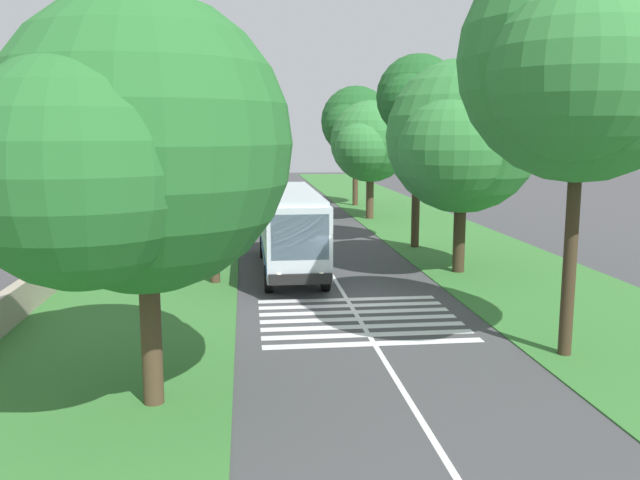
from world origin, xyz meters
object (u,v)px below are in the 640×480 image
trailing_car_3 (261,185)px  roadside_tree_right_3 (416,100)px  trailing_car_0 (272,212)px  roadside_tree_left_3 (222,131)px  trailing_car_2 (267,192)px  coach_bus (290,225)px  roadside_tree_right_1 (354,124)px  roadside_tree_right_2 (368,144)px  roadside_tree_left_1 (201,115)px  roadside_tree_right_4 (573,67)px  utility_pole (213,176)px  roadside_tree_right_0 (457,141)px  trailing_car_1 (267,199)px  roadside_tree_left_4 (135,154)px  roadside_building (35,170)px  roadside_tree_left_0 (231,130)px  roadside_tree_left_2 (207,100)px

trailing_car_3 → roadside_tree_right_3: bearing=-168.3°
trailing_car_0 → roadside_tree_left_3: 39.70m
trailing_car_0 → trailing_car_2: same height
coach_bus → roadside_tree_right_3: bearing=-52.3°
trailing_car_2 → coach_bus: bearing=179.8°
roadside_tree_right_1 → trailing_car_0: bearing=142.3°
coach_bus → roadside_tree_right_2: (17.95, -6.93, 3.35)m
trailing_car_0 → roadside_tree_right_1: 13.85m
roadside_tree_left_1 → roadside_tree_right_2: (10.87, -11.27, -1.75)m
roadside_tree_right_4 → utility_pole: bearing=30.9°
trailing_car_2 → roadside_tree_left_3: size_ratio=0.42×
roadside_tree_right_0 → roadside_tree_left_1: bearing=55.6°
roadside_tree_left_3 → roadside_tree_right_4: bearing=-170.4°
roadside_tree_right_1 → roadside_tree_right_3: size_ratio=0.98×
trailing_car_1 → roadside_tree_left_4: (-41.79, 4.28, 5.20)m
trailing_car_3 → roadside_tree_right_1: (-14.56, -7.60, 6.40)m
roadside_tree_right_4 → roadside_tree_left_3: bearing=9.6°
roadside_tree_right_0 → roadside_building: bearing=50.7°
roadside_tree_left_3 → roadside_tree_right_1: (-29.29, -12.09, 0.65)m
roadside_tree_left_1 → coach_bus: bearing=-148.5°
trailing_car_2 → roadside_tree_right_4: 47.38m
utility_pole → trailing_car_0: bearing=-16.2°
roadside_tree_left_4 → trailing_car_2: bearing=-5.3°
roadside_tree_left_4 → roadside_tree_right_1: (41.59, -11.78, 1.19)m
roadside_tree_left_3 → roadside_tree_right_4: 69.62m
roadside_tree_right_1 → trailing_car_1: bearing=88.4°
roadside_tree_left_3 → roadside_tree_left_0: bearing=-171.6°
trailing_car_0 → roadside_tree_right_2: roadside_tree_right_2 is taller
roadside_tree_right_2 → roadside_tree_right_1: bearing=-2.6°
coach_bus → roadside_tree_left_2: size_ratio=1.07×
trailing_car_1 → roadside_tree_right_3: size_ratio=0.41×
coach_bus → trailing_car_2: bearing=-0.2°
trailing_car_0 → roadside_tree_right_3: size_ratio=0.41×
roadside_tree_right_2 → trailing_car_1: bearing=37.7°
trailing_car_1 → roadside_tree_right_0: size_ratio=0.45×
roadside_tree_left_1 → utility_pole: (-1.92, -0.68, -3.17)m
roadside_tree_left_2 → roadside_tree_left_4: (-12.63, 0.96, -1.75)m
trailing_car_2 → roadside_tree_right_2: 18.02m
roadside_tree_left_0 → utility_pole: size_ratio=1.18×
trailing_car_3 → roadside_tree_left_1: (-34.41, 4.08, 6.58)m
coach_bus → roadside_tree_left_1: size_ratio=1.03×
roadside_tree_right_1 → roadside_building: 25.60m
coach_bus → roadside_tree_left_3: bearing=4.8°
trailing_car_2 → roadside_tree_right_1: (-6.98, -7.23, 6.40)m
trailing_car_0 → utility_pole: (-12.05, 3.49, 3.41)m
roadside_tree_left_3 → utility_pole: size_ratio=1.32×
roadside_tree_left_0 → roadside_tree_right_3: size_ratio=0.88×
trailing_car_3 → roadside_tree_right_1: bearing=-152.4°
roadside_tree_right_1 → roadside_building: size_ratio=1.15×
trailing_car_1 → trailing_car_3: bearing=0.4°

